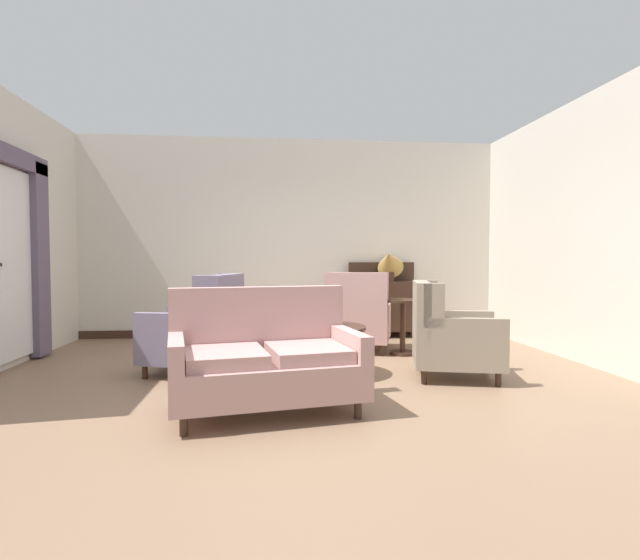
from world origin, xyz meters
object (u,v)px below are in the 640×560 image
Objects in this scene: armchair_near_sideboard at (200,332)px; gramophone at (389,263)px; armchair_beside_settee at (358,318)px; side_table at (403,321)px; settee at (265,360)px; armchair_near_window at (448,336)px; porcelain_vase at (323,310)px; sideboard at (384,305)px; coffee_table at (322,334)px.

gramophone is (2.55, 2.08, 0.72)m from armchair_near_sideboard.
armchair_near_sideboard is (-1.89, -1.05, 0.01)m from armchair_beside_settee.
armchair_beside_settee reaches higher than side_table.
settee is 2.72m from side_table.
porcelain_vase is at bearing 91.84° from armchair_near_window.
armchair_near_window is 0.95× the size of armchair_near_sideboard.
sideboard reaches higher than armchair_near_window.
armchair_near_window reaches higher than porcelain_vase.
armchair_near_sideboard is at bearing -162.53° from side_table.
armchair_near_sideboard is 3.31m from sideboard.
sideboard reaches higher than porcelain_vase.
armchair_near_sideboard is at bearing 45.96° from armchair_beside_settee.
porcelain_vase is 1.41m from armchair_beside_settee.
armchair_beside_settee is (0.62, 1.27, 0.01)m from coffee_table.
coffee_table is 1.29m from settee.
armchair_near_sideboard is (-2.54, 0.46, 0.02)m from armchair_near_window.
sideboard reaches higher than side_table.
porcelain_vase is 0.37× the size of armchair_near_sideboard.
side_table is at bearing 167.02° from armchair_beside_settee.
settee is at bearing -116.67° from porcelain_vase.
armchair_beside_settee is (1.19, 2.42, 0.03)m from settee.
coffee_table is 0.79× the size of sideboard.
gramophone is at bearing 144.14° from armchair_near_sideboard.
gramophone reaches higher than armchair_near_sideboard.
side_table is (1.71, 2.12, 0.02)m from settee.
armchair_near_sideboard is at bearing 106.33° from settee.
gramophone is (0.05, -0.10, 0.65)m from sideboard.
armchair_beside_settee is 1.65m from armchair_near_window.
sideboard reaches higher than settee.
gramophone reaches higher than armchair_near_window.
sideboard is 1.83× the size of gramophone.
side_table is at bearing 20.33° from armchair_near_window.
coffee_table is 0.57× the size of settee.
coffee_table is 0.25m from porcelain_vase.
gramophone is at bearing -105.57° from armchair_beside_settee.
settee reaches higher than porcelain_vase.
gramophone reaches higher than armchair_beside_settee.
gramophone is (1.27, 2.30, 0.73)m from coffee_table.
armchair_near_window is at bearing -11.94° from porcelain_vase.
settee is 1.38× the size of sideboard.
sideboard is at bearing 118.53° from gramophone.
coffee_table is 0.86× the size of armchair_beside_settee.
gramophone is at bearing 13.67° from armchair_near_window.
sideboard is (0.09, 1.42, 0.08)m from side_table.
settee is at bearing -116.90° from sideboard.
armchair_beside_settee is 1.28m from sideboard.
porcelain_vase is at bearing 96.31° from armchair_near_sideboard.
side_table is (-0.14, 1.22, -0.00)m from armchair_near_window.
side_table is at bearing 40.68° from coffee_table.
armchair_near_sideboard is at bearing 93.53° from armchair_near_window.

